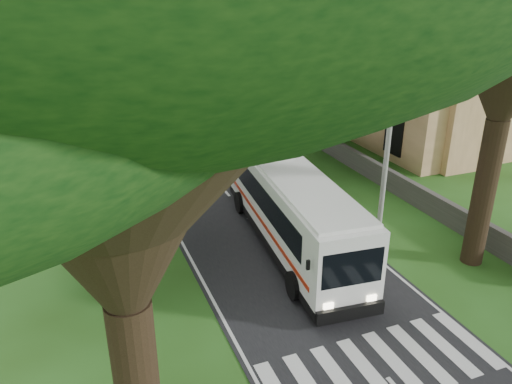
{
  "coord_description": "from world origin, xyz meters",
  "views": [
    {
      "loc": [
        -8.12,
        -12.01,
        11.26
      ],
      "look_at": [
        -0.27,
        7.77,
        2.2
      ],
      "focal_mm": 35.0,
      "sensor_mm": 36.0,
      "label": 1
    }
  ],
  "objects": [
    {
      "name": "distant_car_a",
      "position": [
        -0.8,
        43.28,
        0.71
      ],
      "size": [
        2.07,
        4.17,
        1.36
      ],
      "primitive_type": "imported",
      "rotation": [
        0.0,
        0.0,
        3.02
      ],
      "color": "silver",
      "rests_on": "road"
    },
    {
      "name": "pedestrian",
      "position": [
        -6.34,
        9.35,
        0.93
      ],
      "size": [
        0.55,
        0.74,
        1.86
      ],
      "primitive_type": "imported",
      "rotation": [
        0.0,
        0.0,
        1.4
      ],
      "color": "black",
      "rests_on": "ground"
    },
    {
      "name": "pole_mid",
      "position": [
        5.5,
        26.0,
        4.18
      ],
      "size": [
        1.6,
        0.24,
        8.0
      ],
      "color": "gray",
      "rests_on": "ground"
    },
    {
      "name": "distant_car_b",
      "position": [
        -3.0,
        53.68,
        0.68
      ],
      "size": [
        2.04,
        4.13,
        1.3
      ],
      "primitive_type": "imported",
      "rotation": [
        0.0,
        0.0,
        -0.17
      ],
      "color": "navy",
      "rests_on": "road"
    },
    {
      "name": "pole_near",
      "position": [
        5.5,
        6.0,
        4.18
      ],
      "size": [
        1.6,
        0.24,
        8.0
      ],
      "color": "gray",
      "rests_on": "ground"
    },
    {
      "name": "ground",
      "position": [
        0.0,
        0.0,
        0.0
      ],
      "size": [
        140.0,
        140.0,
        0.0
      ],
      "primitive_type": "plane",
      "color": "#274E16",
      "rests_on": "ground"
    },
    {
      "name": "road",
      "position": [
        0.0,
        25.0,
        0.01
      ],
      "size": [
        8.0,
        120.0,
        0.04
      ],
      "primitive_type": "cube",
      "color": "black",
      "rests_on": "ground"
    },
    {
      "name": "church",
      "position": [
        17.86,
        21.55,
        4.91
      ],
      "size": [
        14.0,
        24.0,
        11.6
      ],
      "color": "tan",
      "rests_on": "ground"
    },
    {
      "name": "crosswalk",
      "position": [
        0.0,
        -2.0,
        0.0
      ],
      "size": [
        8.0,
        3.0,
        0.01
      ],
      "primitive_type": "cube",
      "color": "silver",
      "rests_on": "ground"
    },
    {
      "name": "coach_bus",
      "position": [
        0.81,
        6.4,
        1.96
      ],
      "size": [
        3.75,
        12.56,
        3.65
      ],
      "rotation": [
        0.0,
        0.0,
        -0.09
      ],
      "color": "white",
      "rests_on": "ground"
    },
    {
      "name": "distant_car_c",
      "position": [
        0.8,
        54.62,
        0.72
      ],
      "size": [
        2.09,
        4.82,
        1.38
      ],
      "primitive_type": "imported",
      "rotation": [
        0.0,
        0.0,
        3.17
      ],
      "color": "maroon",
      "rests_on": "road"
    },
    {
      "name": "pole_far",
      "position": [
        5.5,
        46.0,
        4.18
      ],
      "size": [
        1.6,
        0.24,
        8.0
      ],
      "color": "gray",
      "rests_on": "ground"
    },
    {
      "name": "property_wall",
      "position": [
        9.0,
        24.0,
        0.6
      ],
      "size": [
        0.35,
        50.0,
        1.2
      ],
      "primitive_type": "cube",
      "color": "#383533",
      "rests_on": "ground"
    }
  ]
}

